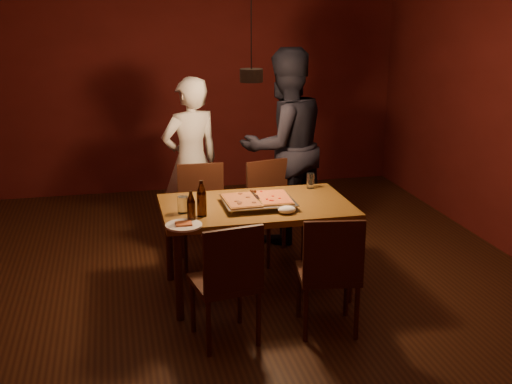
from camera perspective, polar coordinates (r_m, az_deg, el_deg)
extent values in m
plane|color=#371D0F|center=(5.50, -0.38, -8.10)|extent=(6.00, 6.00, 0.00)
plane|color=#5C1715|center=(8.01, -5.12, 10.10)|extent=(5.00, 0.00, 5.00)
plane|color=#5C1715|center=(2.35, 15.72, -6.67)|extent=(5.00, 0.00, 5.00)
cube|color=brown|center=(5.11, 0.00, -1.34)|extent=(1.50, 0.90, 0.05)
cylinder|color=#38190F|center=(4.81, -6.88, -7.48)|extent=(0.06, 0.06, 0.70)
cylinder|color=#38190F|center=(5.10, 8.34, -6.08)|extent=(0.06, 0.06, 0.70)
cylinder|color=#38190F|center=(5.49, -7.73, -4.37)|extent=(0.06, 0.06, 0.70)
cylinder|color=#38190F|center=(5.75, 5.71, -3.32)|extent=(0.06, 0.06, 0.70)
cube|color=#38190F|center=(5.75, -4.69, -2.42)|extent=(0.44, 0.44, 0.04)
cube|color=#38190F|center=(5.86, -4.94, 0.39)|extent=(0.42, 0.05, 0.45)
cube|color=#38190F|center=(5.87, 1.85, -1.96)|extent=(0.51, 0.51, 0.04)
cube|color=#38190F|center=(5.96, 0.99, 0.74)|extent=(0.41, 0.13, 0.45)
cube|color=#38190F|center=(4.48, -2.82, -8.08)|extent=(0.48, 0.48, 0.04)
cube|color=#38190F|center=(4.22, -1.99, -6.12)|extent=(0.42, 0.10, 0.45)
cube|color=#38190F|center=(4.65, 6.40, -7.22)|extent=(0.48, 0.48, 0.04)
cube|color=#38190F|center=(4.39, 6.93, -5.35)|extent=(0.42, 0.10, 0.45)
cube|color=silver|center=(5.06, 0.18, -0.94)|extent=(0.58, 0.49, 0.05)
cube|color=maroon|center=(5.01, -1.33, -0.73)|extent=(0.27, 0.41, 0.02)
cube|color=gold|center=(5.09, 1.58, -0.47)|extent=(0.27, 0.41, 0.02)
cylinder|color=black|center=(4.70, -5.77, -1.76)|extent=(0.06, 0.06, 0.15)
cone|color=black|center=(4.67, -5.81, -0.39)|extent=(0.06, 0.06, 0.08)
cylinder|color=black|center=(4.81, -4.84, -1.15)|extent=(0.07, 0.07, 0.18)
cone|color=black|center=(4.77, -4.88, 0.44)|extent=(0.07, 0.07, 0.10)
cylinder|color=silver|center=(4.91, -6.52, -1.13)|extent=(0.08, 0.08, 0.13)
cylinder|color=silver|center=(5.54, 4.87, 1.00)|extent=(0.06, 0.06, 0.13)
cylinder|color=white|center=(4.63, -6.44, -2.97)|extent=(0.26, 0.26, 0.02)
cube|color=gold|center=(4.62, -6.45, -2.81)|extent=(0.12, 0.10, 0.01)
ellipsoid|color=white|center=(4.88, 2.76, -1.59)|extent=(0.14, 0.11, 0.06)
imported|color=silver|center=(6.20, -5.80, 2.68)|extent=(0.69, 0.57, 1.63)
imported|color=black|center=(6.24, 2.53, 4.06)|extent=(1.09, 0.95, 1.89)
cylinder|color=black|center=(5.03, -0.42, 10.32)|extent=(0.18, 0.18, 0.10)
cylinder|color=black|center=(5.00, -0.43, 16.60)|extent=(0.01, 0.01, 1.00)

